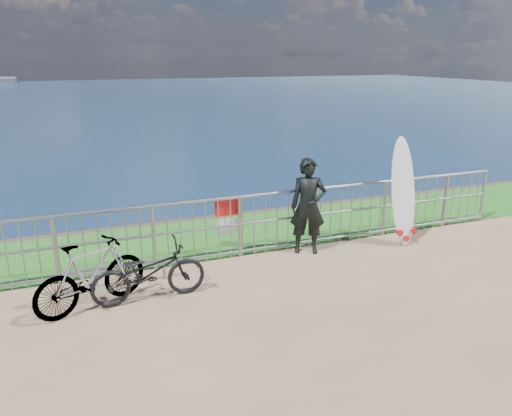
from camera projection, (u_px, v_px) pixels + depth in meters
name	position (u px, v px, depth m)	size (l,w,h in m)	color
grass_strip	(245.00, 233.00, 10.03)	(120.00, 120.00, 0.00)	#1D631B
railing	(267.00, 222.00, 8.88)	(10.06, 0.10, 1.13)	gray
surfer	(308.00, 206.00, 8.83)	(0.63, 0.41, 1.73)	black
surfboard	(403.00, 196.00, 9.24)	(0.54, 0.48, 2.03)	silver
bicycle_near	(149.00, 272.00, 7.19)	(0.58, 1.66, 0.87)	black
bicycle_far	(91.00, 275.00, 6.94)	(0.47, 1.67, 1.01)	black
bike_rack	(114.00, 269.00, 7.62)	(1.74, 0.05, 0.36)	gray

